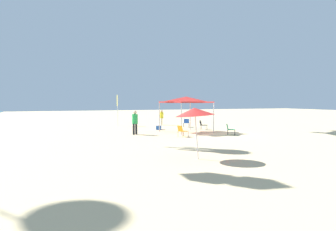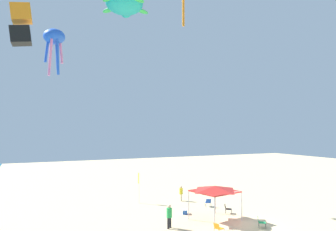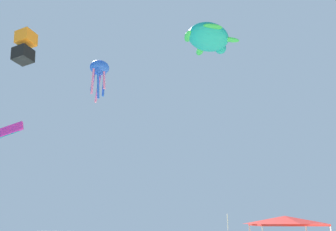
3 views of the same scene
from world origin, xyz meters
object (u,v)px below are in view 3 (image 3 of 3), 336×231
(canopy_tent, at_px, (285,221))
(kite_turtle_teal, at_px, (209,38))
(banner_flag, at_px, (228,230))
(kite_parafoil_magenta, at_px, (7,131))
(kite_box_orange, at_px, (25,47))
(kite_octopus_blue, at_px, (99,70))

(canopy_tent, relative_size, kite_turtle_teal, 0.58)
(canopy_tent, distance_m, banner_flag, 9.46)
(kite_turtle_teal, bearing_deg, banner_flag, -136.77)
(banner_flag, height_order, kite_turtle_teal, kite_turtle_teal)
(banner_flag, bearing_deg, kite_parafoil_magenta, 105.26)
(kite_box_orange, bearing_deg, banner_flag, 142.13)
(canopy_tent, relative_size, kite_box_orange, 1.72)
(kite_box_orange, xyz_separation_m, kite_turtle_teal, (15.07, -10.30, 8.51))
(kite_box_orange, bearing_deg, canopy_tent, 108.82)
(kite_turtle_teal, bearing_deg, kite_octopus_blue, 158.72)
(canopy_tent, relative_size, kite_parafoil_magenta, 1.28)
(kite_octopus_blue, height_order, kite_parafoil_magenta, kite_octopus_blue)
(canopy_tent, distance_m, kite_box_orange, 18.92)
(kite_octopus_blue, bearing_deg, kite_parafoil_magenta, -7.69)
(kite_octopus_blue, distance_m, kite_parafoil_magenta, 10.68)
(canopy_tent, height_order, kite_parafoil_magenta, kite_parafoil_magenta)
(kite_turtle_teal, bearing_deg, kite_box_orange, 166.12)
(canopy_tent, bearing_deg, kite_parafoil_magenta, 81.20)
(kite_box_orange, bearing_deg, kite_turtle_teal, 149.43)
(kite_box_orange, height_order, kite_turtle_teal, kite_turtle_teal)
(banner_flag, bearing_deg, canopy_tent, -156.54)
(kite_octopus_blue, bearing_deg, kite_box_orange, 71.46)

